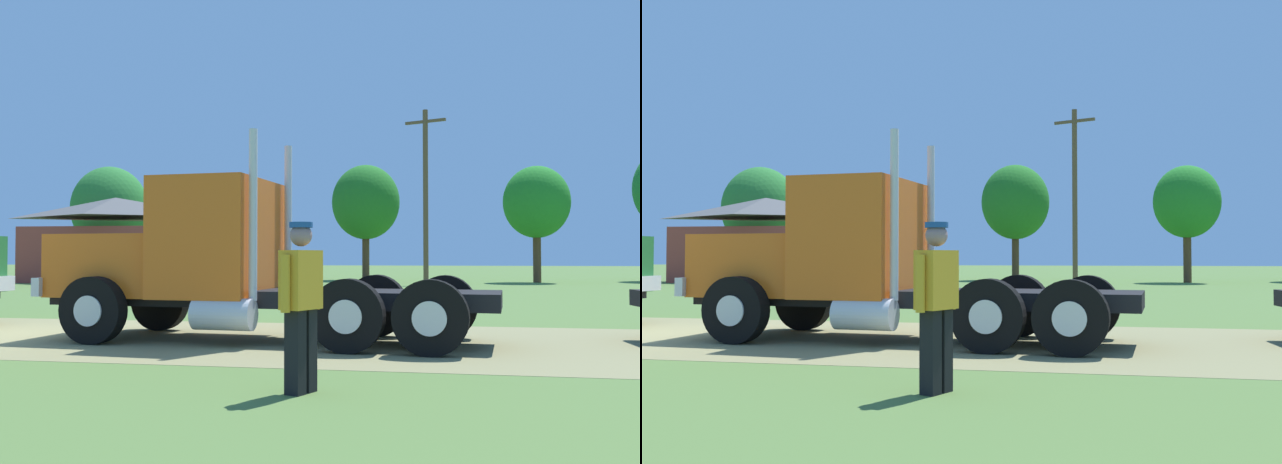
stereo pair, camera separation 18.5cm
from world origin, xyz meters
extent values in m
plane|color=#537236|center=(0.00, 0.00, 0.00)|extent=(200.00, 200.00, 0.00)
cube|color=#868054|center=(0.00, 0.00, 0.00)|extent=(120.00, 6.20, 0.01)
cube|color=black|center=(4.51, -0.18, 0.76)|extent=(7.83, 2.13, 0.28)
cube|color=orange|center=(1.66, 0.02, 1.31)|extent=(2.18, 2.21, 1.10)
cube|color=silver|center=(0.60, 0.10, 0.94)|extent=(0.32, 2.27, 0.32)
cube|color=orange|center=(3.53, -0.11, 1.78)|extent=(1.87, 2.48, 2.05)
cube|color=#2D3D4C|center=(2.66, -0.05, 2.19)|extent=(0.18, 1.97, 0.90)
cylinder|color=silver|center=(4.44, -1.12, 2.14)|extent=(0.14, 0.14, 2.78)
cylinder|color=silver|center=(4.57, 0.75, 2.14)|extent=(0.14, 0.14, 2.78)
cylinder|color=silver|center=(3.97, -1.18, 0.54)|extent=(1.03, 0.59, 0.52)
cylinder|color=black|center=(1.68, -1.16, 0.57)|extent=(1.15, 0.38, 1.13)
cylinder|color=silver|center=(1.67, -1.32, 0.57)|extent=(0.51, 0.08, 0.51)
cylinder|color=black|center=(1.85, 1.20, 0.57)|extent=(1.15, 0.38, 1.13)
cylinder|color=silver|center=(1.86, 1.36, 0.57)|extent=(0.51, 0.08, 0.51)
cylinder|color=black|center=(7.28, -1.57, 0.57)|extent=(1.15, 0.38, 1.13)
cylinder|color=silver|center=(7.27, -1.73, 0.57)|extent=(0.51, 0.08, 0.51)
cylinder|color=black|center=(7.45, 0.79, 0.57)|extent=(1.15, 0.38, 1.13)
cylinder|color=silver|center=(7.46, 0.95, 0.57)|extent=(0.51, 0.08, 0.51)
cylinder|color=black|center=(6.03, -1.48, 0.57)|extent=(1.15, 0.38, 1.13)
cylinder|color=silver|center=(6.02, -1.64, 0.57)|extent=(0.51, 0.08, 0.51)
cylinder|color=black|center=(6.20, 0.88, 0.57)|extent=(1.15, 0.38, 1.13)
cylinder|color=silver|center=(6.22, 1.04, 0.57)|extent=(0.51, 0.08, 0.51)
cube|color=gold|center=(6.02, -4.69, 1.22)|extent=(0.42, 0.54, 0.64)
sphere|color=gray|center=(6.02, -4.69, 1.70)|extent=(0.24, 0.24, 0.24)
cylinder|color=#1E478C|center=(6.02, -4.69, 1.81)|extent=(0.26, 0.26, 0.06)
cube|color=black|center=(5.98, -4.79, 0.45)|extent=(0.23, 0.22, 0.90)
cube|color=black|center=(6.06, -4.59, 0.45)|extent=(0.23, 0.22, 0.90)
cylinder|color=gold|center=(5.91, -4.96, 1.19)|extent=(0.10, 0.10, 0.61)
cylinder|color=gold|center=(6.13, -4.42, 1.19)|extent=(0.10, 0.10, 0.61)
cube|color=#963D34|center=(-11.63, 25.89, 1.54)|extent=(9.26, 5.80, 3.09)
pyramid|color=#505050|center=(-11.63, 25.89, 4.25)|extent=(9.72, 6.09, 1.16)
cube|color=black|center=(-12.86, 23.09, 1.10)|extent=(1.80, 0.14, 2.20)
cylinder|color=brown|center=(6.07, 24.50, 4.47)|extent=(0.26, 0.26, 8.94)
cube|color=brown|center=(6.07, 24.50, 8.34)|extent=(2.10, 0.94, 0.14)
cylinder|color=#513823|center=(-15.02, 31.77, 1.32)|extent=(0.44, 0.44, 2.64)
ellipsoid|color=#2A752E|center=(-15.02, 31.77, 4.64)|extent=(5.02, 5.02, 5.52)
cylinder|color=#513823|center=(2.10, 31.54, 1.56)|extent=(0.44, 0.44, 3.13)
ellipsoid|color=#226E21|center=(2.10, 31.54, 4.79)|extent=(4.16, 4.16, 4.58)
cylinder|color=#513823|center=(12.00, 29.40, 1.52)|extent=(0.44, 0.44, 3.03)
ellipsoid|color=#237D24|center=(12.00, 29.40, 4.50)|extent=(3.68, 3.68, 4.04)
camera|label=1|loc=(7.69, -12.27, 1.47)|focal=40.36mm
camera|label=2|loc=(7.87, -12.23, 1.47)|focal=40.36mm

